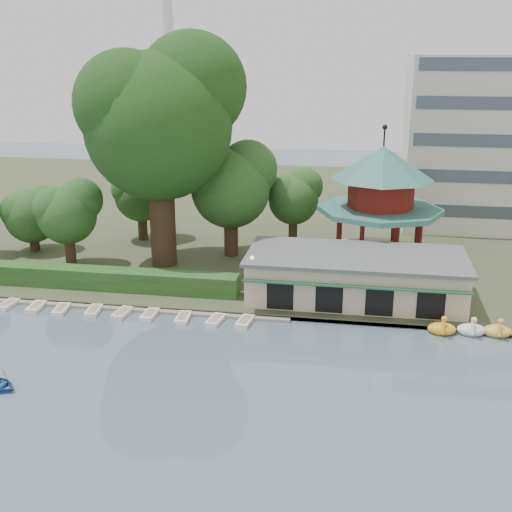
% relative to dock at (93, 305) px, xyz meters
% --- Properties ---
extents(ground_plane, '(220.00, 220.00, 0.00)m').
position_rel_dock_xyz_m(ground_plane, '(12.00, -17.20, -0.12)').
color(ground_plane, slate).
rests_on(ground_plane, ground).
extents(shore, '(220.00, 70.00, 0.40)m').
position_rel_dock_xyz_m(shore, '(12.00, 34.80, 0.08)').
color(shore, '#424930').
rests_on(shore, ground).
extents(embankment, '(220.00, 0.60, 0.30)m').
position_rel_dock_xyz_m(embankment, '(12.00, 0.10, 0.03)').
color(embankment, gray).
rests_on(embankment, ground).
extents(dock, '(34.00, 1.60, 0.24)m').
position_rel_dock_xyz_m(dock, '(0.00, 0.00, 0.00)').
color(dock, gray).
rests_on(dock, ground).
extents(boathouse, '(18.60, 9.39, 3.90)m').
position_rel_dock_xyz_m(boathouse, '(22.00, 4.77, 2.25)').
color(boathouse, beige).
rests_on(boathouse, shore).
extents(pavilion, '(12.40, 12.40, 13.50)m').
position_rel_dock_xyz_m(pavilion, '(24.00, 14.80, 7.36)').
color(pavilion, beige).
rests_on(pavilion, shore).
extents(hedge, '(30.00, 2.00, 1.80)m').
position_rel_dock_xyz_m(hedge, '(-3.00, 3.30, 1.18)').
color(hedge, '#2A5722').
rests_on(hedge, shore).
extents(lamp_post, '(0.36, 0.36, 4.28)m').
position_rel_dock_xyz_m(lamp_post, '(13.50, 1.80, 3.22)').
color(lamp_post, black).
rests_on(lamp_post, shore).
extents(big_tree, '(15.37, 14.32, 22.36)m').
position_rel_dock_xyz_m(big_tree, '(3.19, 11.03, 15.02)').
color(big_tree, '#3A281C').
rests_on(big_tree, shore).
extents(small_trees, '(38.88, 15.97, 11.86)m').
position_rel_dock_xyz_m(small_trees, '(0.39, 14.30, 6.46)').
color(small_trees, '#3A281C').
rests_on(small_trees, shore).
extents(moored_rowboats, '(29.61, 2.71, 0.36)m').
position_rel_dock_xyz_m(moored_rowboats, '(-0.69, -1.43, 0.06)').
color(moored_rowboats, white).
rests_on(moored_rowboats, ground).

